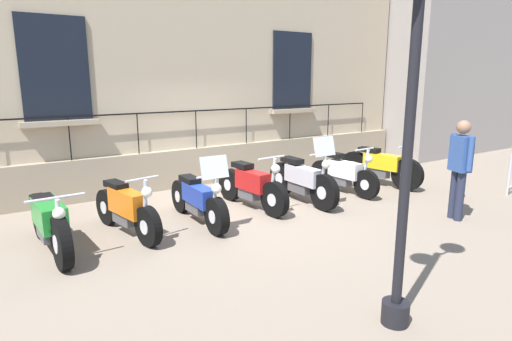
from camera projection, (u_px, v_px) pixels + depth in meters
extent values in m
plane|color=gray|center=(244.00, 206.00, 8.39)|extent=(60.00, 60.00, 0.00)
cube|color=tan|center=(185.00, 39.00, 9.70)|extent=(0.60, 12.89, 6.66)
cube|color=gray|center=(196.00, 166.00, 10.01)|extent=(0.20, 12.89, 0.87)
cube|color=black|center=(292.00, 71.00, 11.11)|extent=(0.06, 1.22, 1.95)
cube|color=tan|center=(293.00, 111.00, 11.26)|extent=(0.24, 1.42, 0.10)
cube|color=black|center=(55.00, 68.00, 8.06)|extent=(0.06, 1.22, 1.95)
cube|color=tan|center=(61.00, 123.00, 8.22)|extent=(0.24, 1.42, 0.10)
cube|color=black|center=(196.00, 111.00, 9.70)|extent=(0.03, 10.83, 0.03)
cylinder|color=black|center=(70.00, 139.00, 8.34)|extent=(0.02, 0.02, 0.86)
cylinder|color=black|center=(138.00, 134.00, 9.06)|extent=(0.02, 0.02, 0.86)
cylinder|color=black|center=(196.00, 130.00, 9.79)|extent=(0.02, 0.02, 0.86)
cylinder|color=black|center=(246.00, 126.00, 10.52)|extent=(0.02, 0.02, 0.86)
cylinder|color=black|center=(290.00, 123.00, 11.24)|extent=(0.02, 0.02, 0.86)
cylinder|color=black|center=(328.00, 120.00, 11.97)|extent=(0.02, 0.02, 0.86)
cylinder|color=black|center=(362.00, 118.00, 12.69)|extent=(0.02, 0.02, 0.86)
cylinder|color=black|center=(62.00, 243.00, 5.58)|extent=(0.72, 0.18, 0.72)
cylinder|color=silver|center=(62.00, 243.00, 5.58)|extent=(0.26, 0.18, 0.25)
cylinder|color=black|center=(40.00, 216.00, 6.70)|extent=(0.72, 0.18, 0.72)
cylinder|color=silver|center=(40.00, 216.00, 6.70)|extent=(0.26, 0.18, 0.25)
cube|color=#1E842D|center=(49.00, 215.00, 6.05)|extent=(0.92, 0.38, 0.35)
cube|color=#4C4C51|center=(50.00, 230.00, 6.18)|extent=(0.55, 0.29, 0.25)
cube|color=black|center=(43.00, 200.00, 6.31)|extent=(0.52, 0.32, 0.10)
cylinder|color=silver|center=(59.00, 221.00, 5.55)|extent=(0.16, 0.07, 0.60)
cylinder|color=silver|center=(55.00, 198.00, 5.53)|extent=(0.07, 0.73, 0.04)
sphere|color=white|center=(59.00, 213.00, 5.47)|extent=(0.16, 0.16, 0.16)
cylinder|color=silver|center=(61.00, 232.00, 6.45)|extent=(0.81, 0.12, 0.08)
cylinder|color=black|center=(148.00, 226.00, 6.36)|extent=(0.63, 0.24, 0.61)
cylinder|color=silver|center=(148.00, 226.00, 6.36)|extent=(0.24, 0.19, 0.21)
cylinder|color=black|center=(108.00, 207.00, 7.32)|extent=(0.63, 0.24, 0.61)
cylinder|color=silver|center=(108.00, 207.00, 7.32)|extent=(0.24, 0.19, 0.21)
cube|color=orange|center=(127.00, 202.00, 6.75)|extent=(0.89, 0.39, 0.39)
cube|color=#4C4C51|center=(125.00, 217.00, 6.88)|extent=(0.54, 0.28, 0.21)
cube|color=black|center=(116.00, 185.00, 6.95)|extent=(0.51, 0.30, 0.10)
cylinder|color=silver|center=(145.00, 203.00, 6.32)|extent=(0.17, 0.09, 0.72)
cylinder|color=silver|center=(142.00, 179.00, 6.28)|extent=(0.13, 0.53, 0.04)
sphere|color=white|center=(147.00, 192.00, 6.23)|extent=(0.16, 0.16, 0.16)
cylinder|color=silver|center=(128.00, 219.00, 7.11)|extent=(0.78, 0.22, 0.08)
cylinder|color=black|center=(217.00, 216.00, 6.82)|extent=(0.61, 0.16, 0.61)
cylinder|color=silver|center=(217.00, 216.00, 6.82)|extent=(0.22, 0.18, 0.21)
cylinder|color=black|center=(182.00, 196.00, 7.99)|extent=(0.61, 0.16, 0.61)
cylinder|color=silver|center=(182.00, 196.00, 7.99)|extent=(0.22, 0.18, 0.21)
cube|color=#1E389E|center=(199.00, 195.00, 7.32)|extent=(0.87, 0.27, 0.32)
cube|color=#4C4C51|center=(196.00, 206.00, 7.46)|extent=(0.52, 0.21, 0.21)
cube|color=black|center=(190.00, 179.00, 7.57)|extent=(0.49, 0.23, 0.10)
cylinder|color=silver|center=(215.00, 196.00, 6.80)|extent=(0.16, 0.06, 0.65)
cylinder|color=silver|center=(213.00, 176.00, 6.77)|extent=(0.04, 0.56, 0.04)
sphere|color=white|center=(217.00, 188.00, 6.71)|extent=(0.16, 0.16, 0.16)
cylinder|color=silver|center=(200.00, 208.00, 7.69)|extent=(0.78, 0.09, 0.08)
cube|color=silver|center=(214.00, 167.00, 6.69)|extent=(0.13, 0.46, 0.36)
cylinder|color=black|center=(275.00, 199.00, 7.69)|extent=(0.66, 0.19, 0.65)
cylinder|color=silver|center=(275.00, 199.00, 7.69)|extent=(0.24, 0.17, 0.23)
cylinder|color=black|center=(230.00, 184.00, 8.76)|extent=(0.66, 0.19, 0.65)
cylinder|color=silver|center=(230.00, 184.00, 8.76)|extent=(0.24, 0.17, 0.23)
cube|color=red|center=(253.00, 181.00, 8.14)|extent=(0.80, 0.34, 0.37)
cube|color=#4C4C51|center=(249.00, 193.00, 8.27)|extent=(0.49, 0.26, 0.23)
cube|color=black|center=(242.00, 165.00, 8.34)|extent=(0.46, 0.28, 0.10)
cylinder|color=silver|center=(273.00, 179.00, 7.65)|extent=(0.16, 0.07, 0.76)
cylinder|color=silver|center=(271.00, 158.00, 7.61)|extent=(0.09, 0.60, 0.04)
sphere|color=white|center=(276.00, 169.00, 7.56)|extent=(0.16, 0.16, 0.16)
cylinder|color=silver|center=(251.00, 195.00, 8.50)|extent=(0.71, 0.14, 0.08)
cylinder|color=black|center=(324.00, 192.00, 8.06)|extent=(0.71, 0.13, 0.70)
cylinder|color=silver|center=(324.00, 192.00, 8.06)|extent=(0.25, 0.15, 0.25)
cylinder|color=black|center=(282.00, 179.00, 9.17)|extent=(0.71, 0.13, 0.70)
cylinder|color=silver|center=(282.00, 179.00, 9.17)|extent=(0.25, 0.15, 0.25)
cube|color=#B2B2BC|center=(303.00, 175.00, 8.53)|extent=(0.92, 0.26, 0.34)
cube|color=#4C4C51|center=(300.00, 186.00, 8.66)|extent=(0.55, 0.21, 0.25)
cube|color=black|center=(292.00, 160.00, 8.78)|extent=(0.52, 0.23, 0.10)
cylinder|color=silver|center=(323.00, 173.00, 8.02)|extent=(0.16, 0.06, 0.73)
cylinder|color=silver|center=(322.00, 154.00, 7.99)|extent=(0.04, 0.57, 0.04)
sphere|color=white|center=(326.00, 164.00, 7.93)|extent=(0.16, 0.16, 0.16)
cylinder|color=silver|center=(300.00, 189.00, 8.91)|extent=(0.83, 0.08, 0.08)
cube|color=silver|center=(324.00, 146.00, 7.90)|extent=(0.12, 0.46, 0.36)
cylinder|color=black|center=(366.00, 185.00, 8.84)|extent=(0.62, 0.14, 0.61)
cylinder|color=silver|center=(366.00, 185.00, 8.84)|extent=(0.22, 0.14, 0.21)
cylinder|color=black|center=(321.00, 173.00, 9.86)|extent=(0.62, 0.14, 0.61)
cylinder|color=silver|center=(321.00, 173.00, 9.86)|extent=(0.22, 0.14, 0.21)
cube|color=silver|center=(345.00, 170.00, 9.27)|extent=(0.79, 0.29, 0.35)
cube|color=#4C4C51|center=(341.00, 180.00, 9.40)|extent=(0.48, 0.22, 0.21)
cube|color=black|center=(334.00, 155.00, 9.46)|extent=(0.45, 0.25, 0.10)
cylinder|color=silver|center=(365.00, 167.00, 8.80)|extent=(0.16, 0.07, 0.73)
cylinder|color=silver|center=(364.00, 149.00, 8.76)|extent=(0.07, 0.55, 0.04)
sphere|color=white|center=(369.00, 159.00, 8.71)|extent=(0.16, 0.16, 0.16)
cylinder|color=silver|center=(340.00, 182.00, 9.61)|extent=(0.70, 0.12, 0.08)
cylinder|color=black|center=(407.00, 175.00, 9.50)|extent=(0.73, 0.29, 0.72)
cylinder|color=silver|center=(407.00, 175.00, 9.50)|extent=(0.28, 0.22, 0.25)
cylinder|color=black|center=(355.00, 166.00, 10.45)|extent=(0.73, 0.29, 0.72)
cylinder|color=silver|center=(355.00, 166.00, 10.45)|extent=(0.28, 0.22, 0.25)
cube|color=gold|center=(382.00, 161.00, 9.90)|extent=(0.91, 0.42, 0.34)
cube|color=#4C4C51|center=(378.00, 171.00, 10.02)|extent=(0.55, 0.31, 0.25)
cube|color=black|center=(369.00, 150.00, 10.09)|extent=(0.52, 0.33, 0.10)
cylinder|color=silver|center=(406.00, 160.00, 9.47)|extent=(0.17, 0.09, 0.64)
cylinder|color=silver|center=(405.00, 146.00, 9.43)|extent=(0.15, 0.58, 0.04)
sphere|color=white|center=(410.00, 155.00, 9.39)|extent=(0.16, 0.16, 0.16)
cylinder|color=silver|center=(374.00, 174.00, 10.26)|extent=(0.79, 0.23, 0.08)
cylinder|color=black|center=(395.00, 313.00, 4.38)|extent=(0.28, 0.28, 0.24)
cylinder|color=black|center=(408.00, 152.00, 4.02)|extent=(0.10, 0.10, 3.57)
cylinder|color=#B7B7BF|center=(510.00, 172.00, 9.04)|extent=(0.05, 0.05, 1.05)
cylinder|color=brown|center=(457.00, 179.00, 8.63)|extent=(0.22, 0.22, 0.94)
sphere|color=brown|center=(460.00, 154.00, 8.52)|extent=(0.20, 0.20, 0.20)
cylinder|color=#23283D|center=(460.00, 196.00, 7.48)|extent=(0.14, 0.14, 0.88)
cylinder|color=#23283D|center=(454.00, 194.00, 7.63)|extent=(0.14, 0.14, 0.88)
cube|color=#2D4C8C|center=(461.00, 154.00, 7.39)|extent=(0.41, 0.33, 0.62)
sphere|color=#8C664C|center=(464.00, 127.00, 7.29)|extent=(0.24, 0.24, 0.24)
cylinder|color=#2D4C8C|center=(470.00, 154.00, 7.18)|extent=(0.09, 0.09, 0.59)
cylinder|color=#2D4C8C|center=(453.00, 150.00, 7.59)|extent=(0.09, 0.09, 0.59)
cube|color=gray|center=(425.00, 52.00, 16.26)|extent=(5.78, 7.87, 6.86)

